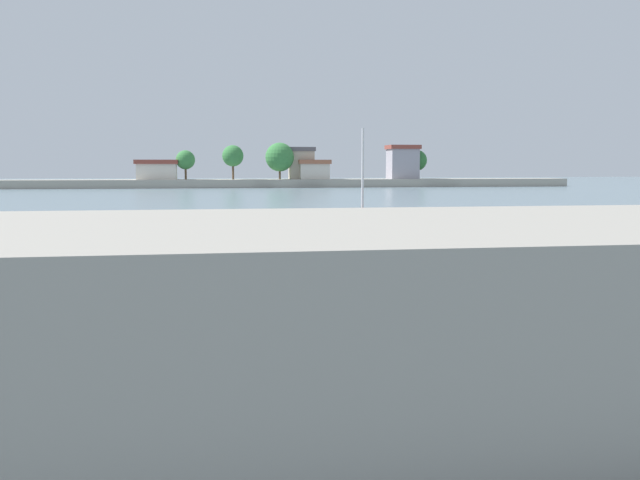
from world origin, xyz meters
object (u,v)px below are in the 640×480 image
object	(u,v)px
mooring_buoy_0	(491,286)
moored_boat_4	(353,244)
moored_boat_5	(500,249)
moored_boat_3	(267,253)
moored_boat_6	(532,230)
mooring_buoy_1	(620,228)
moored_boat_2	(121,252)

from	to	relation	value
mooring_buoy_0	moored_boat_4	bearing A→B (deg)	102.29
moored_boat_4	mooring_buoy_0	xyz separation A→B (m)	(2.02, -9.27, -0.22)
moored_boat_5	mooring_buoy_0	distance (m)	7.16
moored_boat_3	moored_boat_6	xyz separation A→B (m)	(12.65, 5.44, 0.10)
moored_boat_5	mooring_buoy_1	bearing A→B (deg)	48.89
moored_boat_2	mooring_buoy_0	bearing A→B (deg)	-33.26
moored_boat_2	moored_boat_6	bearing A→B (deg)	12.20
moored_boat_5	mooring_buoy_0	world-z (taller)	moored_boat_5
moored_boat_2	mooring_buoy_1	distance (m)	27.30
moored_boat_4	moored_boat_2	bearing A→B (deg)	-168.46
moored_boat_3	moored_boat_5	distance (m)	9.08
moored_boat_3	moored_boat_6	world-z (taller)	moored_boat_6
moored_boat_5	mooring_buoy_1	xyz separation A→B (m)	(11.62, 10.23, -0.27)
moored_boat_4	mooring_buoy_0	world-z (taller)	moored_boat_4
moored_boat_2	mooring_buoy_0	distance (m)	13.70
moored_boat_4	moored_boat_6	xyz separation A→B (m)	(8.78, 1.80, 0.26)
mooring_buoy_0	moored_boat_5	bearing A→B (deg)	63.89
moored_boat_2	moored_boat_5	bearing A→B (deg)	-3.81
moored_boat_4	moored_boat_6	distance (m)	8.97
moored_boat_6	mooring_buoy_1	bearing A→B (deg)	19.60
moored_boat_4	mooring_buoy_0	bearing A→B (deg)	-74.08
moored_boat_5	moored_boat_2	bearing A→B (deg)	-178.77
moored_boat_4	mooring_buoy_1	size ratio (longest dim) A/B	14.74
mooring_buoy_1	moored_boat_4	bearing A→B (deg)	-156.24
moored_boat_2	mooring_buoy_1	size ratio (longest dim) A/B	10.33
mooring_buoy_0	moored_boat_2	bearing A→B (deg)	144.25
moored_boat_3	moored_boat_6	size ratio (longest dim) A/B	1.04
moored_boat_2	moored_boat_5	xyz separation A→B (m)	(14.27, -1.57, 0.03)
moored_boat_2	moored_boat_3	distance (m)	5.74
moored_boat_5	moored_boat_6	xyz separation A→B (m)	(3.61, 4.64, 0.23)
moored_boat_2	mooring_buoy_0	xyz separation A→B (m)	(11.12, -8.00, -0.23)
moored_boat_2	moored_boat_6	size ratio (longest dim) A/B	0.95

